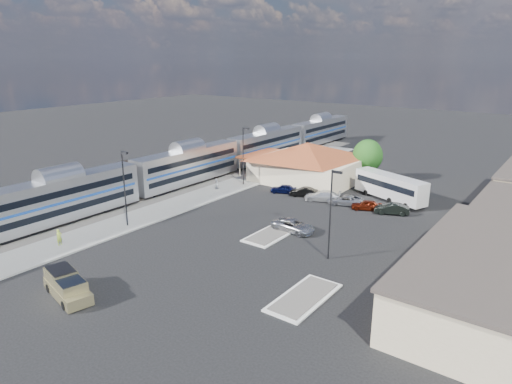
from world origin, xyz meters
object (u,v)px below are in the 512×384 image
Objects in this scene: pickup_truck at (67,286)px; coach_bus at (390,186)px; suv at (293,226)px; station_depot at (307,162)px.

pickup_truck is 43.03m from coach_bus.
pickup_truck is 1.20× the size of suv.
station_depot reaches higher than pickup_truck.
coach_bus reaches higher than suv.
pickup_truck is 24.58m from suv.
coach_bus is (14.38, -1.94, -1.09)m from station_depot.
suv is at bearing -171.79° from coach_bus.
suv is at bearing -63.33° from station_depot.
station_depot is at bearing 104.32° from coach_bus.
suv is at bearing -4.58° from pickup_truck.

